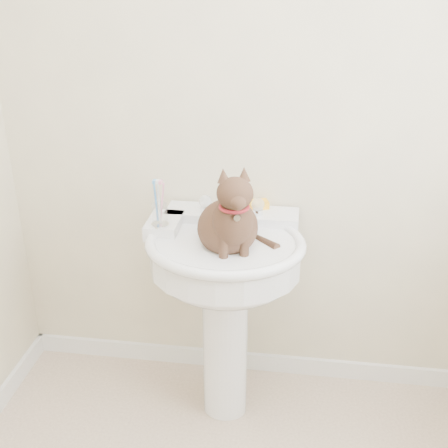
% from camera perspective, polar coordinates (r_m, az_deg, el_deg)
% --- Properties ---
extents(wall_back, '(2.20, 0.00, 2.50)m').
position_cam_1_polar(wall_back, '(2.28, 3.73, 10.79)').
color(wall_back, '#C1B599').
rests_on(wall_back, ground).
extents(baseboard_back, '(2.20, 0.02, 0.09)m').
position_cam_1_polar(baseboard_back, '(2.82, 3.02, -13.75)').
color(baseboard_back, white).
rests_on(baseboard_back, floor).
extents(pedestal_sink, '(0.64, 0.62, 0.87)m').
position_cam_1_polar(pedestal_sink, '(2.23, 0.08, -5.11)').
color(pedestal_sink, white).
rests_on(pedestal_sink, floor).
extents(faucet, '(0.28, 0.12, 0.14)m').
position_cam_1_polar(faucet, '(2.27, 0.70, 1.91)').
color(faucet, silver).
rests_on(faucet, pedestal_sink).
extents(soap_bar, '(0.10, 0.08, 0.03)m').
position_cam_1_polar(soap_bar, '(2.35, 3.41, 2.00)').
color(soap_bar, '#FFAE1B').
rests_on(soap_bar, pedestal_sink).
extents(toothbrush_cup, '(0.07, 0.07, 0.18)m').
position_cam_1_polar(toothbrush_cup, '(2.19, -6.56, 1.01)').
color(toothbrush_cup, silver).
rests_on(toothbrush_cup, pedestal_sink).
extents(cat, '(0.25, 0.32, 0.47)m').
position_cam_1_polar(cat, '(2.08, 0.51, 0.14)').
color(cat, '#4C3120').
rests_on(cat, pedestal_sink).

